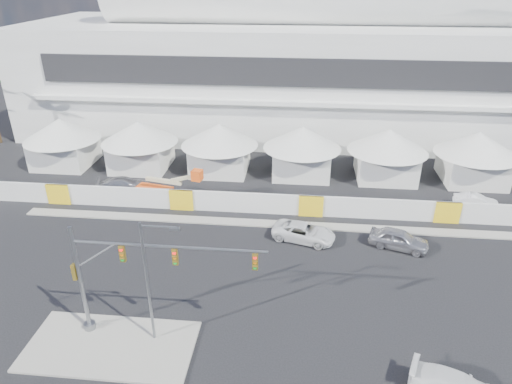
# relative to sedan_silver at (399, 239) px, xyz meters

# --- Properties ---
(ground) EXTENTS (160.00, 160.00, 0.00)m
(ground) POSITION_rel_sedan_silver_xyz_m (-13.04, -9.83, -0.80)
(ground) COLOR black
(ground) RESTS_ON ground
(median_island) EXTENTS (10.00, 5.00, 0.15)m
(median_island) POSITION_rel_sedan_silver_xyz_m (-19.04, -12.83, -0.72)
(median_island) COLOR gray
(median_island) RESTS_ON ground
(far_curb) EXTENTS (80.00, 1.20, 0.12)m
(far_curb) POSITION_rel_sedan_silver_xyz_m (6.96, 2.67, -0.74)
(far_curb) COLOR gray
(far_curb) RESTS_ON ground
(stadium) EXTENTS (80.00, 24.80, 21.98)m
(stadium) POSITION_rel_sedan_silver_xyz_m (-4.33, 31.67, 8.65)
(stadium) COLOR silver
(stadium) RESTS_ON ground
(tent_row) EXTENTS (53.40, 8.40, 5.40)m
(tent_row) POSITION_rel_sedan_silver_xyz_m (-12.54, 14.17, 2.35)
(tent_row) COLOR silver
(tent_row) RESTS_ON ground
(hoarding_fence) EXTENTS (70.00, 0.25, 2.00)m
(hoarding_fence) POSITION_rel_sedan_silver_xyz_m (-7.04, 4.67, 0.20)
(hoarding_fence) COLOR silver
(hoarding_fence) RESTS_ON ground
(sedan_silver) EXTENTS (3.26, 5.02, 1.59)m
(sedan_silver) POSITION_rel_sedan_silver_xyz_m (0.00, 0.00, 0.00)
(sedan_silver) COLOR #ACACB1
(sedan_silver) RESTS_ON ground
(pickup_curb) EXTENTS (3.61, 5.63, 1.44)m
(pickup_curb) POSITION_rel_sedan_silver_xyz_m (-7.63, 0.42, -0.07)
(pickup_curb) COLOR silver
(pickup_curb) RESTS_ON ground
(lot_car_a) EXTENTS (2.20, 4.21, 1.32)m
(lot_car_a) POSITION_rel_sedan_silver_xyz_m (8.48, 7.74, -0.13)
(lot_car_a) COLOR white
(lot_car_a) RESTS_ON ground
(lot_car_c) EXTENTS (3.55, 5.53, 1.49)m
(lot_car_c) POSITION_rel_sedan_silver_xyz_m (-25.84, 7.83, -0.05)
(lot_car_c) COLOR #9D9CA1
(lot_car_c) RESTS_ON ground
(traffic_mast) EXTENTS (11.48, 0.71, 7.32)m
(traffic_mast) POSITION_rel_sedan_silver_xyz_m (-18.39, -11.57, 3.52)
(traffic_mast) COLOR slate
(traffic_mast) RESTS_ON median_island
(streetlight_median) EXTENTS (2.24, 0.22, 8.09)m
(streetlight_median) POSITION_rel_sedan_silver_xyz_m (-16.39, -11.96, 4.00)
(streetlight_median) COLOR gray
(streetlight_median) RESTS_ON median_island
(boom_lift) EXTENTS (7.25, 2.33, 3.59)m
(boom_lift) POSITION_rel_sedan_silver_xyz_m (-21.69, 6.74, 0.17)
(boom_lift) COLOR #F35516
(boom_lift) RESTS_ON ground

